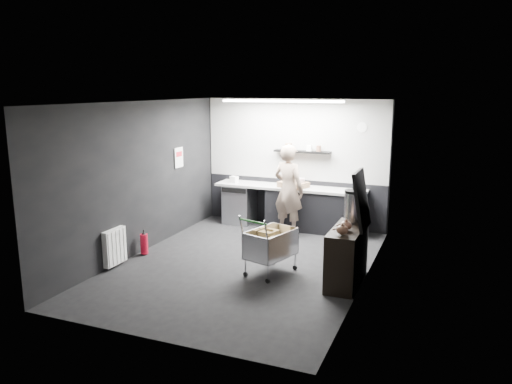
% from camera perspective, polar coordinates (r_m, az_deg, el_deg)
% --- Properties ---
extents(floor, '(5.50, 5.50, 0.00)m').
position_cam_1_polar(floor, '(8.50, -1.38, -8.29)').
color(floor, black).
rests_on(floor, ground).
extents(ceiling, '(5.50, 5.50, 0.00)m').
position_cam_1_polar(ceiling, '(7.98, -1.48, 10.22)').
color(ceiling, silver).
rests_on(ceiling, wall_back).
extents(wall_back, '(5.50, 0.00, 5.50)m').
position_cam_1_polar(wall_back, '(10.68, 4.45, 3.33)').
color(wall_back, black).
rests_on(wall_back, floor).
extents(wall_front, '(5.50, 0.00, 5.50)m').
position_cam_1_polar(wall_front, '(5.79, -12.35, -4.26)').
color(wall_front, black).
rests_on(wall_front, floor).
extents(wall_left, '(0.00, 5.50, 5.50)m').
position_cam_1_polar(wall_left, '(9.10, -13.07, 1.57)').
color(wall_left, black).
rests_on(wall_left, floor).
extents(wall_right, '(0.00, 5.50, 5.50)m').
position_cam_1_polar(wall_right, '(7.58, 12.58, -0.45)').
color(wall_right, black).
rests_on(wall_right, floor).
extents(kitchen_wall_panel, '(3.95, 0.02, 1.70)m').
position_cam_1_polar(kitchen_wall_panel, '(10.59, 4.46, 5.99)').
color(kitchen_wall_panel, '#B1B2AD').
rests_on(kitchen_wall_panel, wall_back).
extents(dado_panel, '(3.95, 0.02, 1.00)m').
position_cam_1_polar(dado_panel, '(10.82, 4.35, -1.14)').
color(dado_panel, black).
rests_on(dado_panel, wall_back).
extents(floating_shelf, '(1.20, 0.22, 0.04)m').
position_cam_1_polar(floating_shelf, '(10.46, 5.31, 4.63)').
color(floating_shelf, black).
rests_on(floating_shelf, wall_back).
extents(wall_clock, '(0.20, 0.03, 0.20)m').
position_cam_1_polar(wall_clock, '(10.22, 12.03, 7.25)').
color(wall_clock, white).
rests_on(wall_clock, wall_back).
extents(poster, '(0.02, 0.30, 0.40)m').
position_cam_1_polar(poster, '(10.14, -8.82, 3.91)').
color(poster, white).
rests_on(poster, wall_left).
extents(poster_red_band, '(0.02, 0.22, 0.10)m').
position_cam_1_polar(poster_red_band, '(10.13, -8.81, 4.31)').
color(poster_red_band, red).
rests_on(poster_red_band, poster).
extents(radiator, '(0.10, 0.50, 0.60)m').
position_cam_1_polar(radiator, '(8.61, -15.86, -6.04)').
color(radiator, white).
rests_on(radiator, wall_left).
extents(ceiling_strip, '(2.40, 0.20, 0.04)m').
position_cam_1_polar(ceiling_strip, '(9.71, 2.94, 10.33)').
color(ceiling_strip, white).
rests_on(ceiling_strip, ceiling).
extents(prep_counter, '(3.20, 0.61, 0.90)m').
position_cam_1_polar(prep_counter, '(10.50, 4.53, -1.78)').
color(prep_counter, black).
rests_on(prep_counter, floor).
extents(person, '(0.77, 0.61, 1.84)m').
position_cam_1_polar(person, '(9.98, 3.74, 0.23)').
color(person, beige).
rests_on(person, floor).
extents(shopping_cart, '(0.76, 1.03, 0.97)m').
position_cam_1_polar(shopping_cart, '(7.98, 1.68, -6.15)').
color(shopping_cart, silver).
rests_on(shopping_cart, floor).
extents(sideboard, '(0.50, 1.16, 1.74)m').
position_cam_1_polar(sideboard, '(7.70, 10.48, -6.30)').
color(sideboard, black).
rests_on(sideboard, floor).
extents(fire_extinguisher, '(0.13, 0.13, 0.44)m').
position_cam_1_polar(fire_extinguisher, '(9.13, -12.66, -5.72)').
color(fire_extinguisher, red).
rests_on(fire_extinguisher, floor).
extents(cardboard_box, '(0.65, 0.57, 0.11)m').
position_cam_1_polar(cardboard_box, '(10.36, 4.29, 0.85)').
color(cardboard_box, '#886748').
rests_on(cardboard_box, prep_counter).
extents(pink_tub, '(0.19, 0.19, 0.19)m').
position_cam_1_polar(pink_tub, '(10.36, 5.07, 1.06)').
color(pink_tub, beige).
rests_on(pink_tub, prep_counter).
extents(white_container, '(0.19, 0.16, 0.14)m').
position_cam_1_polar(white_container, '(10.83, -2.52, 1.44)').
color(white_container, white).
rests_on(white_container, prep_counter).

